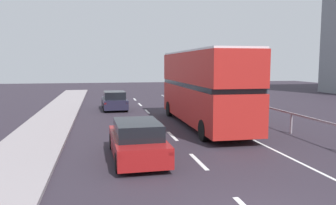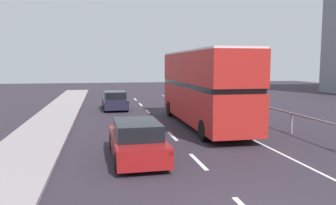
% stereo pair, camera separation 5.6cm
% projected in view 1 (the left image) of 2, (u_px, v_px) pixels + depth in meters
% --- Properties ---
extents(lane_paint_markings, '(3.68, 46.00, 0.01)m').
position_uv_depth(lane_paint_markings, '(223.00, 139.00, 16.01)').
color(lane_paint_markings, silver).
rests_on(lane_paint_markings, ground).
extents(bridge_side_railing, '(0.10, 42.00, 1.07)m').
position_uv_depth(bridge_side_railing, '(292.00, 116.00, 17.31)').
color(bridge_side_railing, gray).
rests_on(bridge_side_railing, ground).
extents(double_decker_bus_red, '(2.60, 10.72, 4.27)m').
position_uv_depth(double_decker_bus_red, '(203.00, 86.00, 19.32)').
color(double_decker_bus_red, '#AE201C').
rests_on(double_decker_bus_red, ground).
extents(hatchback_car_near, '(1.93, 4.61, 1.44)m').
position_uv_depth(hatchback_car_near, '(137.00, 140.00, 12.70)').
color(hatchback_car_near, maroon).
rests_on(hatchback_car_near, ground).
extents(sedan_car_ahead, '(1.93, 4.07, 1.44)m').
position_uv_depth(sedan_car_ahead, '(114.00, 101.00, 26.49)').
color(sedan_car_ahead, '#201E33').
rests_on(sedan_car_ahead, ground).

